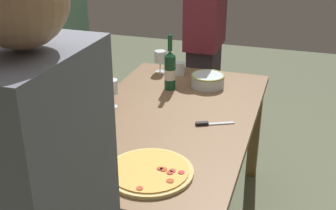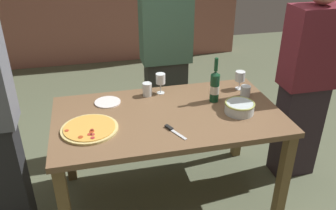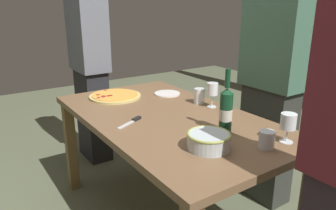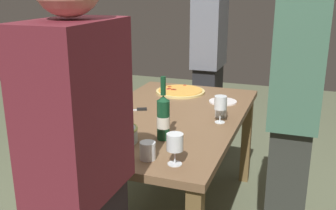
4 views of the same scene
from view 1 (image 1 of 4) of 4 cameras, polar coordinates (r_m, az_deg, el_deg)
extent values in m
cube|color=brown|center=(2.32, 0.00, -1.99)|extent=(1.60, 0.90, 0.04)
cube|color=brown|center=(3.08, 11.37, -3.37)|extent=(0.07, 0.07, 0.71)
cube|color=brown|center=(3.24, -2.58, -1.43)|extent=(0.07, 0.07, 0.71)
cylinder|color=#D1BC71|center=(1.83, -2.44, -8.82)|extent=(0.37, 0.37, 0.02)
cylinder|color=gold|center=(1.83, -2.44, -8.53)|extent=(0.33, 0.33, 0.01)
cylinder|color=#AE342D|center=(1.81, 0.60, -8.67)|extent=(0.03, 0.03, 0.00)
cylinder|color=#A83C19|center=(1.75, 0.28, -9.99)|extent=(0.03, 0.03, 0.00)
cylinder|color=#AF2B2E|center=(1.80, 1.77, -8.90)|extent=(0.03, 0.03, 0.00)
cylinder|color=#B23517|center=(1.82, -0.59, -8.52)|extent=(0.03, 0.03, 0.00)
cylinder|color=#B43124|center=(1.80, 0.26, -8.94)|extent=(0.03, 0.03, 0.00)
cylinder|color=#A73424|center=(1.82, -1.09, -8.41)|extent=(0.03, 0.03, 0.00)
cylinder|color=#B23A22|center=(1.71, -3.76, -10.93)|extent=(0.03, 0.03, 0.00)
cylinder|color=silver|center=(2.71, 5.26, 3.23)|extent=(0.21, 0.21, 0.08)
torus|color=#A0AC55|center=(2.70, 5.29, 3.90)|extent=(0.21, 0.21, 0.01)
cylinder|color=#144125|center=(2.64, 0.26, 4.31)|extent=(0.07, 0.07, 0.21)
cone|color=#144125|center=(2.60, 0.27, 6.76)|extent=(0.07, 0.07, 0.03)
cylinder|color=#144125|center=(2.58, 0.27, 8.20)|extent=(0.03, 0.03, 0.10)
cylinder|color=silver|center=(2.64, 0.26, 4.09)|extent=(0.07, 0.07, 0.06)
cylinder|color=white|center=(2.96, -1.04, 4.44)|extent=(0.07, 0.07, 0.00)
cylinder|color=white|center=(2.95, -1.05, 5.08)|extent=(0.01, 0.01, 0.07)
cylinder|color=white|center=(2.93, -1.06, 6.42)|extent=(0.08, 0.08, 0.08)
cylinder|color=maroon|center=(2.94, -1.05, 5.97)|extent=(0.07, 0.07, 0.03)
cylinder|color=white|center=(2.45, -7.38, -0.23)|extent=(0.06, 0.06, 0.00)
cylinder|color=white|center=(2.43, -7.43, 0.67)|extent=(0.01, 0.01, 0.08)
cylinder|color=white|center=(2.40, -7.53, 2.42)|extent=(0.07, 0.07, 0.08)
cylinder|color=maroon|center=(2.41, -7.50, 1.91)|extent=(0.06, 0.06, 0.03)
cylinder|color=white|center=(2.90, 1.48, 4.85)|extent=(0.08, 0.08, 0.09)
cylinder|color=white|center=(2.33, -8.14, -0.23)|extent=(0.07, 0.07, 0.10)
cylinder|color=white|center=(2.08, -10.42, -5.00)|extent=(0.19, 0.19, 0.01)
cube|color=silver|center=(2.25, 6.91, -2.42)|extent=(0.08, 0.14, 0.01)
cube|color=black|center=(2.23, 4.51, -2.47)|extent=(0.05, 0.07, 0.02)
cube|color=slate|center=(1.17, -16.36, -7.93)|extent=(0.41, 0.24, 0.63)
cube|color=#2E232A|center=(3.46, 4.63, 1.24)|extent=(0.34, 0.20, 0.82)
cube|color=maroon|center=(3.25, 5.06, 12.97)|extent=(0.40, 0.24, 0.61)
cube|color=#30322D|center=(2.88, -13.49, -3.93)|extent=(0.36, 0.20, 0.86)
cube|color=#426C56|center=(2.62, -15.09, 10.65)|extent=(0.43, 0.24, 0.64)
camera|label=2|loc=(2.09, 66.79, 16.13)|focal=37.56mm
camera|label=3|loc=(3.57, 25.57, 16.61)|focal=34.72mm
camera|label=4|loc=(4.45, -1.04, 21.51)|focal=42.29mm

